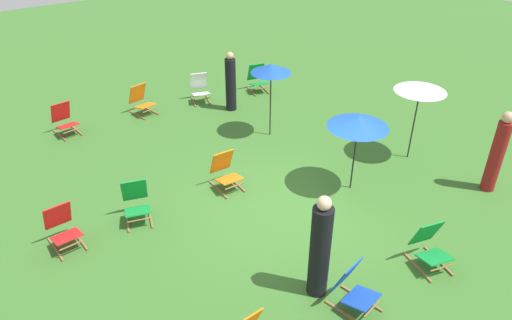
% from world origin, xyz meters
% --- Properties ---
extents(ground_plane, '(40.00, 40.00, 0.00)m').
position_xyz_m(ground_plane, '(0.00, 0.00, 0.00)').
color(ground_plane, '#386B28').
extents(deckchair_0, '(0.64, 0.85, 0.83)m').
position_xyz_m(deckchair_0, '(0.98, -2.61, 0.37)').
color(deckchair_0, olive).
rests_on(deckchair_0, ground).
extents(deckchair_1, '(0.63, 0.85, 0.83)m').
position_xyz_m(deckchair_1, '(-0.77, -2.57, 0.37)').
color(deckchair_1, olive).
rests_on(deckchair_1, ground).
extents(deckchair_2, '(0.63, 0.84, 0.83)m').
position_xyz_m(deckchair_2, '(-0.74, 5.76, 0.37)').
color(deckchair_2, olive).
rests_on(deckchair_2, ground).
extents(deckchair_4, '(0.54, 0.80, 0.83)m').
position_xyz_m(deckchair_4, '(-4.05, 1.41, 0.37)').
color(deckchair_4, olive).
rests_on(deckchair_4, ground).
extents(deckchair_5, '(0.63, 0.85, 0.83)m').
position_xyz_m(deckchair_5, '(2.82, 5.26, 0.37)').
color(deckchair_5, olive).
rests_on(deckchair_5, ground).
extents(deckchair_6, '(0.67, 0.86, 0.83)m').
position_xyz_m(deckchair_6, '(-2.66, 1.39, 0.37)').
color(deckchair_6, olive).
rests_on(deckchair_6, ground).
extents(deckchair_7, '(0.49, 0.77, 0.83)m').
position_xyz_m(deckchair_7, '(-0.68, 1.35, 0.37)').
color(deckchair_7, olive).
rests_on(deckchair_7, ground).
extents(deckchair_8, '(0.58, 0.82, 0.83)m').
position_xyz_m(deckchair_8, '(-2.82, 5.74, 0.37)').
color(deckchair_8, olive).
rests_on(deckchair_8, ground).
extents(deckchair_10, '(0.69, 0.87, 0.83)m').
position_xyz_m(deckchair_10, '(1.01, 5.59, 0.37)').
color(deckchair_10, olive).
rests_on(deckchair_10, ground).
extents(umbrella_0, '(0.98, 0.98, 1.89)m').
position_xyz_m(umbrella_0, '(1.47, 2.72, 1.78)').
color(umbrella_0, black).
rests_on(umbrella_0, ground).
extents(umbrella_1, '(1.14, 1.14, 1.89)m').
position_xyz_m(umbrella_1, '(3.52, -0.03, 1.78)').
color(umbrella_1, black).
rests_on(umbrella_1, ground).
extents(umbrella_2, '(1.24, 1.24, 1.70)m').
position_xyz_m(umbrella_2, '(1.50, -0.19, 1.58)').
color(umbrella_2, black).
rests_on(umbrella_2, ground).
extents(person_0, '(0.31, 0.31, 1.67)m').
position_xyz_m(person_0, '(1.44, 4.56, 0.79)').
color(person_0, black).
rests_on(person_0, ground).
extents(person_1, '(0.43, 0.43, 1.87)m').
position_xyz_m(person_1, '(-1.02, -2.03, 0.88)').
color(person_1, black).
rests_on(person_1, ground).
extents(person_2, '(0.35, 0.35, 1.81)m').
position_xyz_m(person_2, '(3.88, -1.87, 0.88)').
color(person_2, maroon).
rests_on(person_2, ground).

